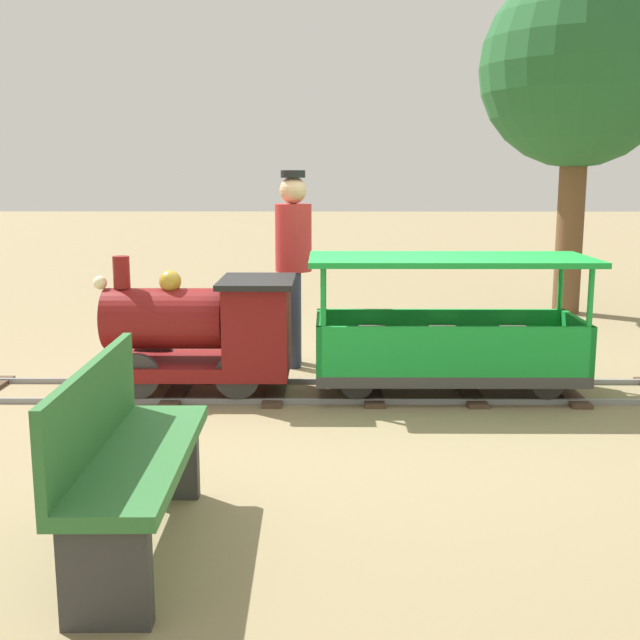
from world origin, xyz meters
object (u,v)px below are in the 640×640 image
at_px(passenger_car, 448,337).
at_px(conductor_person, 293,252).
at_px(oak_tree_far, 579,70).
at_px(park_bench, 126,458).
at_px(locomotive, 207,329).

xyz_separation_m(passenger_car, conductor_person, (0.88, 1.15, 0.53)).
bearing_deg(oak_tree_far, park_bench, 148.60).
xyz_separation_m(park_bench, oak_tree_far, (5.96, -3.64, 2.31)).
xyz_separation_m(locomotive, oak_tree_far, (3.50, -3.67, 2.25)).
distance_m(park_bench, oak_tree_far, 7.36).
bearing_deg(conductor_person, passenger_car, -127.49).
bearing_deg(conductor_person, oak_tree_far, -49.61).
relative_size(conductor_person, oak_tree_far, 0.42).
bearing_deg(locomotive, park_bench, -179.25).
height_order(conductor_person, oak_tree_far, oak_tree_far).
xyz_separation_m(passenger_car, park_bench, (-2.47, 1.72, -0.01)).
bearing_deg(passenger_car, conductor_person, 52.51).
distance_m(passenger_car, conductor_person, 1.54).
bearing_deg(oak_tree_far, passenger_car, 151.19).
distance_m(locomotive, oak_tree_far, 5.55).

